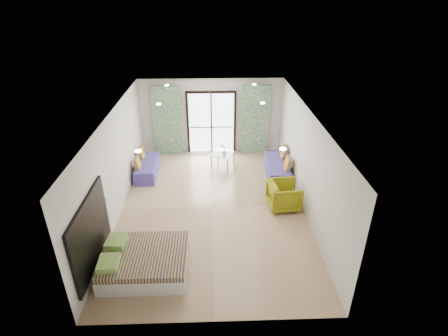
{
  "coord_description": "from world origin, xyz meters",
  "views": [
    {
      "loc": [
        0.04,
        -8.13,
        5.48
      ],
      "look_at": [
        0.33,
        0.15,
        1.15
      ],
      "focal_mm": 28.0,
      "sensor_mm": 36.0,
      "label": 1
    }
  ],
  "objects_px": {
    "daybed_right": "(278,169)",
    "coffee_table": "(223,154)",
    "bed": "(144,262)",
    "armchair": "(284,194)",
    "daybed_left": "(147,168)"
  },
  "relations": [
    {
      "from": "daybed_right",
      "to": "coffee_table",
      "type": "relative_size",
      "value": 2.02
    },
    {
      "from": "bed",
      "to": "daybed_left",
      "type": "bearing_deg",
      "value": 98.3
    },
    {
      "from": "bed",
      "to": "armchair",
      "type": "xyz_separation_m",
      "value": [
        3.44,
        2.34,
        0.16
      ]
    },
    {
      "from": "bed",
      "to": "armchair",
      "type": "bearing_deg",
      "value": 34.24
    },
    {
      "from": "bed",
      "to": "armchair",
      "type": "relative_size",
      "value": 2.12
    },
    {
      "from": "daybed_right",
      "to": "armchair",
      "type": "xyz_separation_m",
      "value": [
        -0.15,
        -1.79,
        0.15
      ]
    },
    {
      "from": "bed",
      "to": "coffee_table",
      "type": "bearing_deg",
      "value": 69.76
    },
    {
      "from": "coffee_table",
      "to": "armchair",
      "type": "height_order",
      "value": "armchair"
    },
    {
      "from": "daybed_left",
      "to": "armchair",
      "type": "bearing_deg",
      "value": -27.41
    },
    {
      "from": "daybed_right",
      "to": "armchair",
      "type": "distance_m",
      "value": 1.8
    },
    {
      "from": "daybed_right",
      "to": "coffee_table",
      "type": "distance_m",
      "value": 1.96
    },
    {
      "from": "coffee_table",
      "to": "armchair",
      "type": "relative_size",
      "value": 1.06
    },
    {
      "from": "daybed_left",
      "to": "daybed_right",
      "type": "relative_size",
      "value": 0.9
    },
    {
      "from": "daybed_left",
      "to": "daybed_right",
      "type": "distance_m",
      "value": 4.24
    },
    {
      "from": "coffee_table",
      "to": "daybed_left",
      "type": "bearing_deg",
      "value": -166.44
    }
  ]
}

